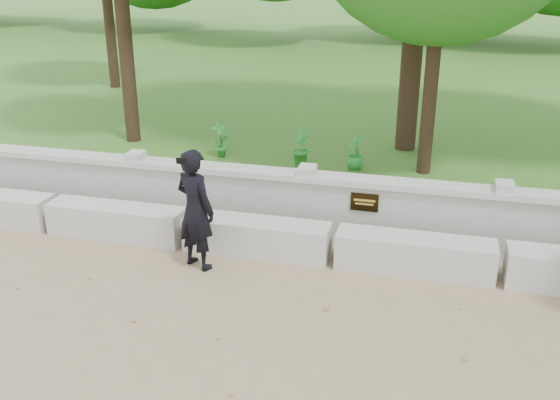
{
  "coord_description": "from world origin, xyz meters",
  "views": [
    {
      "loc": [
        1.14,
        -5.08,
        3.62
      ],
      "look_at": [
        -0.59,
        1.51,
        0.93
      ],
      "focal_mm": 40.0,
      "sensor_mm": 36.0,
      "label": 1
    }
  ],
  "objects": [
    {
      "name": "shrub_a",
      "position": [
        -2.57,
        4.94,
        0.57
      ],
      "size": [
        0.36,
        0.41,
        0.64
      ],
      "primitive_type": "imported",
      "rotation": [
        0.0,
        0.0,
        1.07
      ],
      "color": "#2C8332",
      "rests_on": "lawn"
    },
    {
      "name": "shrub_b",
      "position": [
        -1.09,
        4.83,
        0.56
      ],
      "size": [
        0.37,
        0.41,
        0.62
      ],
      "primitive_type": "imported",
      "rotation": [
        0.0,
        0.0,
        1.92
      ],
      "color": "#2C8332",
      "rests_on": "lawn"
    },
    {
      "name": "lawn",
      "position": [
        0.0,
        14.0,
        0.12
      ],
      "size": [
        40.0,
        22.0,
        0.25
      ],
      "primitive_type": "cube",
      "color": "#295817",
      "rests_on": "ground"
    },
    {
      "name": "parapet_wall",
      "position": [
        0.0,
        2.6,
        0.46
      ],
      "size": [
        12.5,
        0.35,
        0.9
      ],
      "color": "#B9B6AF",
      "rests_on": "ground"
    },
    {
      "name": "concrete_bench",
      "position": [
        0.0,
        1.9,
        0.22
      ],
      "size": [
        11.9,
        0.45,
        0.45
      ],
      "color": "beige",
      "rests_on": "ground"
    },
    {
      "name": "ground",
      "position": [
        0.0,
        0.0,
        0.0
      ],
      "size": [
        80.0,
        80.0,
        0.0
      ],
      "primitive_type": "plane",
      "color": "#8F7657",
      "rests_on": "ground"
    },
    {
      "name": "man_main",
      "position": [
        -1.6,
        1.36,
        0.76
      ],
      "size": [
        0.65,
        0.62,
        1.52
      ],
      "color": "black",
      "rests_on": "ground"
    },
    {
      "name": "shrub_d",
      "position": [
        -0.17,
        4.88,
        0.53
      ],
      "size": [
        0.41,
        0.42,
        0.56
      ],
      "primitive_type": "imported",
      "rotation": [
        0.0,
        0.0,
        5.36
      ],
      "color": "#2C8332",
      "rests_on": "lawn"
    }
  ]
}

